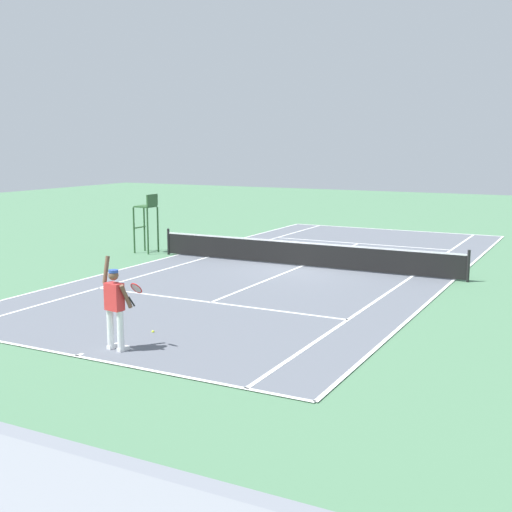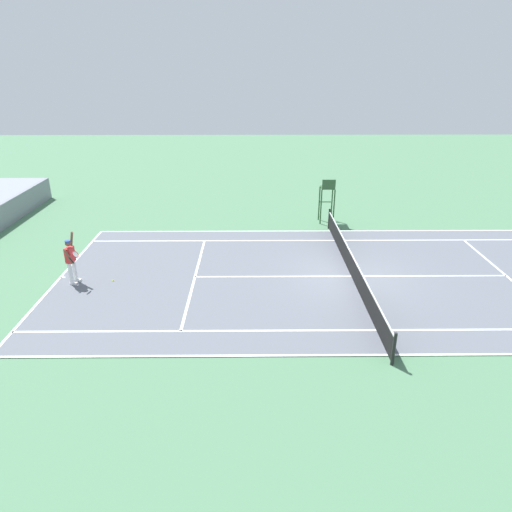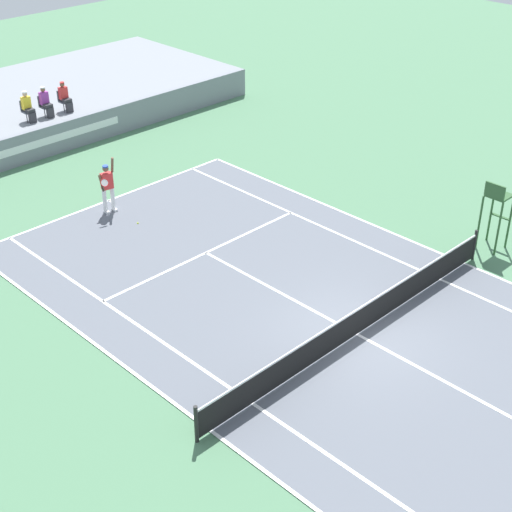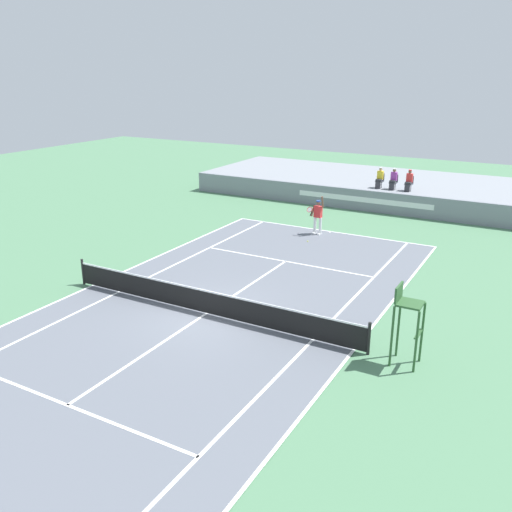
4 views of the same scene
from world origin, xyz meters
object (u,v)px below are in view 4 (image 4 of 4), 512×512
Objects in this scene: umpire_chair at (407,315)px; spectator_seated_1 at (393,179)px; tennis_player at (318,216)px; spectator_seated_0 at (380,178)px; tennis_ball at (308,241)px; spectator_seated_2 at (409,181)px.

spectator_seated_1 is at bearing 106.89° from umpire_chair.
umpire_chair reaches higher than tennis_player.
spectator_seated_0 is at bearing 81.25° from tennis_player.
spectator_seated_0 is 18.60× the size of tennis_ball.
spectator_seated_2 is 0.52× the size of umpire_chair.
spectator_seated_0 is 7.21m from tennis_player.
spectator_seated_1 is 0.94m from spectator_seated_2.
spectator_seated_1 is at bearing 180.00° from spectator_seated_2.
umpire_chair is at bearing -73.11° from spectator_seated_1.
spectator_seated_2 reaches higher than tennis_player.
spectator_seated_2 is 0.61× the size of tennis_player.
spectator_seated_2 is at bearing 67.82° from tennis_player.
umpire_chair is (7.47, -11.14, 0.56)m from tennis_player.
umpire_chair is at bearing -70.69° from spectator_seated_0.
umpire_chair is at bearing -75.87° from spectator_seated_2.
tennis_ball is at bearing 127.28° from umpire_chair.
tennis_player reaches higher than tennis_ball.
spectator_seated_0 is 1.79m from spectator_seated_2.
spectator_seated_1 is 7.39m from tennis_player.
tennis_player is at bearing 123.84° from umpire_chair.
umpire_chair is at bearing -56.16° from tennis_player.
spectator_seated_0 is at bearing 180.00° from spectator_seated_2.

